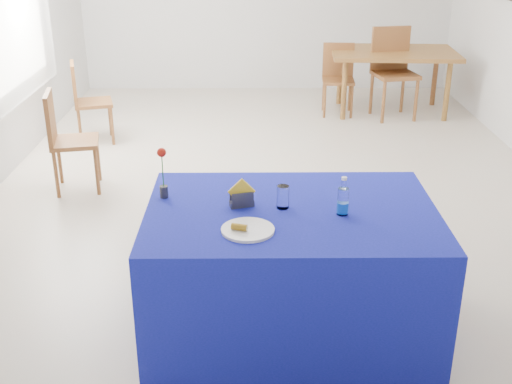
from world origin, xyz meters
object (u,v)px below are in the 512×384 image
chair_win_a (64,135)px  chair_bg_left (338,74)px  plate (248,230)px  water_bottle (343,202)px  oak_table (393,57)px  blue_table (290,269)px  chair_win_b (85,97)px  chair_bg_right (393,66)px

chair_win_a → chair_bg_left: bearing=-58.5°
chair_bg_left → chair_win_a: size_ratio=0.95×
plate → water_bottle: bearing=21.4°
oak_table → water_bottle: bearing=-105.0°
blue_table → chair_win_a: size_ratio=1.81×
water_bottle → chair_bg_left: size_ratio=0.26×
plate → blue_table: size_ratio=0.17×
water_bottle → chair_win_b: size_ratio=0.25×
chair_bg_left → oak_table: bearing=5.7°
chair_bg_left → chair_bg_right: bearing=-8.0°
chair_win_a → chair_win_b: chair_win_a is taller
plate → chair_win_a: size_ratio=0.31×
chair_bg_left → chair_win_b: bearing=-154.8°
chair_bg_left → chair_bg_right: 0.65m
oak_table → chair_bg_right: chair_bg_right is taller
chair_bg_right → chair_win_b: (-3.43, -0.98, -0.11)m
water_bottle → chair_win_a: size_ratio=0.24×
water_bottle → chair_win_b: 4.13m
water_bottle → chair_win_a: 3.02m
plate → chair_bg_right: chair_bg_right is taller
water_bottle → oak_table: bearing=75.0°
chair_bg_left → chair_win_a: chair_win_a is taller
blue_table → chair_bg_right: (1.47, 4.37, 0.23)m
water_bottle → chair_bg_left: water_bottle is taller
plate → blue_table: (0.24, 0.27, -0.39)m
oak_table → chair_win_a: size_ratio=1.73×
water_bottle → oak_table: 4.75m
blue_table → chair_bg_left: (0.84, 4.50, 0.10)m
chair_bg_right → oak_table: bearing=67.1°
blue_table → chair_bg_left: bearing=79.4°
blue_table → chair_win_b: chair_win_b is taller
blue_table → chair_win_a: chair_win_a is taller
chair_bg_right → chair_win_a: size_ratio=1.19×
water_bottle → chair_win_b: bearing=122.8°
chair_bg_right → chair_win_a: (-3.29, -2.28, -0.10)m
plate → chair_bg_left: chair_bg_left is taller
chair_bg_left → chair_win_b: (-2.80, -1.11, 0.01)m
blue_table → water_bottle: size_ratio=7.44×
water_bottle → plate: bearing=-158.6°
oak_table → plate: bearing=-110.0°
chair_win_b → chair_win_a: bearing=170.5°
chair_win_a → chair_win_b: (-0.13, 1.31, -0.01)m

